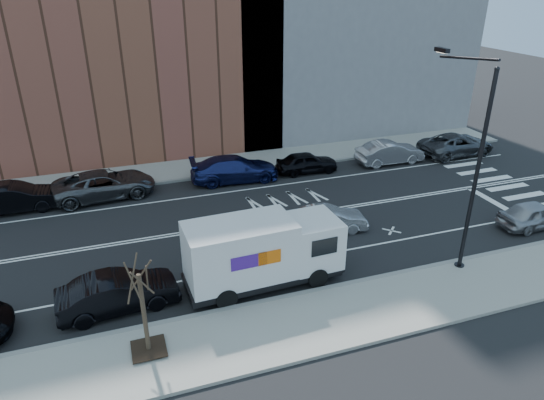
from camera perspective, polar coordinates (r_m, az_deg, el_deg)
ground at (r=26.48m, az=-1.02°, el=-2.42°), size 120.00×120.00×0.00m
sidewalk_near at (r=19.58m, az=7.23°, el=-13.54°), size 44.00×3.60×0.15m
sidewalk_far at (r=34.20m, az=-5.62°, el=4.16°), size 44.00×3.60×0.15m
curb_near at (r=20.86m, az=5.06°, el=-10.64°), size 44.00×0.25×0.17m
curb_far at (r=32.57m, az=-4.86°, el=3.11°), size 44.00×0.25×0.17m
crosswalk at (r=34.46m, az=25.18°, el=1.82°), size 3.00×14.00×0.01m
road_markings at (r=26.47m, az=-1.02°, el=-2.42°), size 40.00×8.60×0.01m
streetlight at (r=22.16m, az=22.34°, el=4.33°), size 0.44×4.02×9.34m
street_tree at (r=17.63m, az=-14.72°, el=-13.59°), size 1.20×1.20×3.75m
fedex_van at (r=20.53m, az=-1.14°, el=-6.03°), size 6.85×2.61×3.09m
far_parked_b at (r=30.81m, az=-28.03°, el=0.23°), size 4.96×1.83×1.62m
far_parked_c at (r=30.60m, az=-19.09°, el=1.74°), size 6.10×3.24×1.63m
far_parked_d at (r=31.37m, az=-4.43°, el=3.69°), size 5.81×2.72×1.64m
far_parked_e at (r=32.78m, az=4.11°, el=4.44°), size 4.20×1.85×1.41m
far_parked_f at (r=35.29m, az=13.70°, el=5.46°), size 4.81×1.68×1.58m
far_parked_g at (r=38.47m, az=20.89°, el=6.14°), size 5.88×2.99×1.59m
driving_sedan at (r=25.30m, az=6.58°, el=-2.29°), size 4.20×1.96×1.33m
near_parked_rear_a at (r=20.45m, az=-17.64°, el=-10.35°), size 4.81×2.04×1.54m
near_parked_front at (r=29.10m, az=28.60°, el=-1.51°), size 4.15×1.68×1.41m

